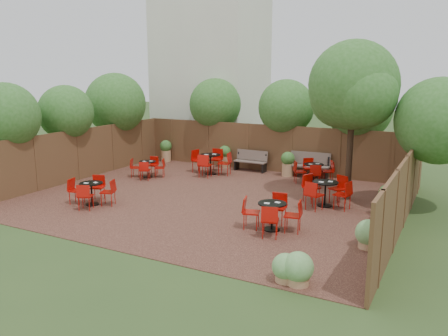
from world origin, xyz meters
The scene contains 13 objects.
ground centered at (0.00, 0.00, 0.00)m, with size 80.00×80.00×0.00m, color #354F23.
courtyard_paving centered at (0.00, 0.00, 0.01)m, with size 12.00×10.00×0.02m, color #311A14.
fence_back centered at (0.00, 5.00, 1.00)m, with size 12.00×0.08×2.00m, color brown.
fence_left centered at (-6.00, 0.00, 1.00)m, with size 0.08×10.00×2.00m, color brown.
fence_right centered at (6.00, 0.00, 1.00)m, with size 0.08×10.00×2.00m, color brown.
neighbour_building centered at (-4.50, 8.00, 4.00)m, with size 5.00×4.00×8.00m, color silver.
overhang_foliage centered at (-1.26, 3.08, 2.75)m, with size 15.84×10.78×2.69m.
courtyard_tree centered at (4.01, 2.08, 3.63)m, with size 2.94×2.87×5.19m.
park_bench_left centered at (-0.66, 4.62, 0.47)m, with size 1.43×0.46×0.88m.
park_bench_right centered at (1.90, 4.63, 0.54)m, with size 1.66×0.63×1.01m.
bistro_tables centered at (0.25, 0.99, 0.46)m, with size 8.94×7.72×0.96m.
planters centered at (-0.31, 3.71, 0.56)m, with size 11.11×4.46×1.01m.
low_shrubs centered at (4.88, -3.58, 0.34)m, with size 1.75×3.27×0.71m.
Camera 1 is at (7.22, -12.78, 4.19)m, focal length 36.40 mm.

